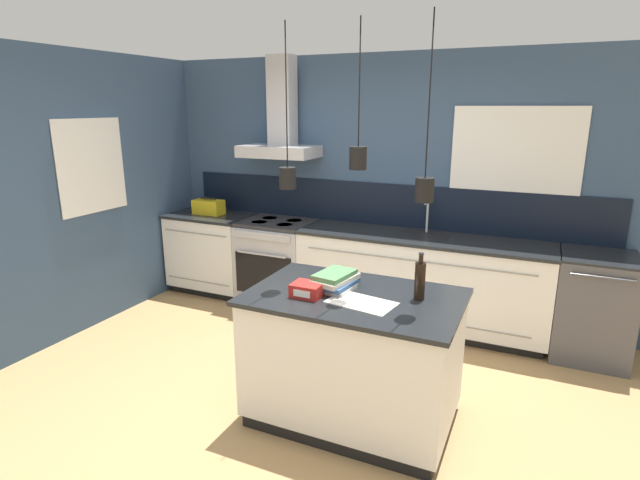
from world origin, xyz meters
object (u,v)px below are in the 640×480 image
object	(u,v)px
oven_range	(278,262)
bottle_on_island	(420,280)
book_stack	(335,281)
dishwasher	(593,306)
yellow_toolbox	(209,207)
red_supply_box	(307,290)

from	to	relation	value
oven_range	bottle_on_island	bearing A→B (deg)	-39.45
oven_range	book_stack	bearing A→B (deg)	-50.21
dishwasher	yellow_toolbox	xyz separation A→B (m)	(-3.93, 0.00, 0.54)
bottle_on_island	yellow_toolbox	xyz separation A→B (m)	(-2.79, 1.58, -0.05)
dishwasher	yellow_toolbox	world-z (taller)	yellow_toolbox
dishwasher	red_supply_box	distance (m)	2.61
bottle_on_island	dishwasher	bearing A→B (deg)	54.22
bottle_on_island	book_stack	size ratio (longest dim) A/B	0.85
oven_range	yellow_toolbox	world-z (taller)	yellow_toolbox
book_stack	yellow_toolbox	xyz separation A→B (m)	(-2.24, 1.64, 0.02)
bottle_on_island	book_stack	xyz separation A→B (m)	(-0.55, -0.06, -0.07)
red_supply_box	yellow_toolbox	xyz separation A→B (m)	(-2.12, 1.82, 0.04)
dishwasher	book_stack	xyz separation A→B (m)	(-1.69, -1.64, 0.52)
dishwasher	bottle_on_island	size ratio (longest dim) A/B	2.96
oven_range	book_stack	world-z (taller)	book_stack
oven_range	dishwasher	bearing A→B (deg)	0.08
dishwasher	red_supply_box	bearing A→B (deg)	-134.79
dishwasher	yellow_toolbox	distance (m)	3.97
dishwasher	oven_range	bearing A→B (deg)	-179.92
yellow_toolbox	oven_range	bearing A→B (deg)	-0.28
bottle_on_island	yellow_toolbox	size ratio (longest dim) A/B	0.90
oven_range	yellow_toolbox	distance (m)	1.03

